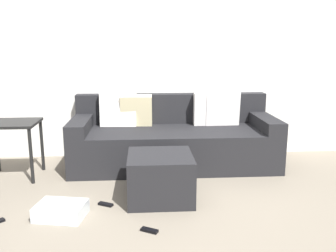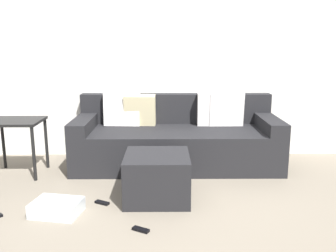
{
  "view_description": "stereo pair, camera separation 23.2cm",
  "coord_description": "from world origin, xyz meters",
  "px_view_note": "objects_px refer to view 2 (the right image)",
  "views": [
    {
      "loc": [
        -0.25,
        -2.88,
        1.46
      ],
      "look_at": [
        0.02,
        0.95,
        0.61
      ],
      "focal_mm": 39.39,
      "sensor_mm": 36.0,
      "label": 1
    },
    {
      "loc": [
        -0.01,
        -2.89,
        1.46
      ],
      "look_at": [
        0.02,
        0.95,
        0.61
      ],
      "focal_mm": 39.39,
      "sensor_mm": 36.0,
      "label": 2
    }
  ],
  "objects_px": {
    "ottoman": "(157,177)",
    "remote_by_storage_bin": "(102,203)",
    "storage_bin": "(57,208)",
    "remote_near_ottoman": "(141,230)",
    "side_table": "(16,129)",
    "couch_sectional": "(177,139)"
  },
  "relations": [
    {
      "from": "remote_near_ottoman",
      "to": "remote_by_storage_bin",
      "type": "relative_size",
      "value": 1.01
    },
    {
      "from": "ottoman",
      "to": "remote_by_storage_bin",
      "type": "distance_m",
      "value": 0.57
    },
    {
      "from": "side_table",
      "to": "remote_by_storage_bin",
      "type": "height_order",
      "value": "side_table"
    },
    {
      "from": "side_table",
      "to": "ottoman",
      "type": "bearing_deg",
      "value": -23.84
    },
    {
      "from": "storage_bin",
      "to": "remote_near_ottoman",
      "type": "height_order",
      "value": "storage_bin"
    },
    {
      "from": "storage_bin",
      "to": "remote_by_storage_bin",
      "type": "height_order",
      "value": "storage_bin"
    },
    {
      "from": "ottoman",
      "to": "remote_near_ottoman",
      "type": "relative_size",
      "value": 4.33
    },
    {
      "from": "couch_sectional",
      "to": "remote_near_ottoman",
      "type": "distance_m",
      "value": 1.76
    },
    {
      "from": "couch_sectional",
      "to": "side_table",
      "type": "distance_m",
      "value": 1.87
    },
    {
      "from": "ottoman",
      "to": "remote_near_ottoman",
      "type": "bearing_deg",
      "value": -100.4
    },
    {
      "from": "storage_bin",
      "to": "side_table",
      "type": "relative_size",
      "value": 0.65
    },
    {
      "from": "ottoman",
      "to": "storage_bin",
      "type": "xyz_separation_m",
      "value": [
        -0.87,
        -0.34,
        -0.16
      ]
    },
    {
      "from": "storage_bin",
      "to": "side_table",
      "type": "xyz_separation_m",
      "value": [
        -0.73,
        1.05,
        0.47
      ]
    },
    {
      "from": "side_table",
      "to": "couch_sectional",
      "type": "bearing_deg",
      "value": 10.78
    },
    {
      "from": "couch_sectional",
      "to": "remote_by_storage_bin",
      "type": "xyz_separation_m",
      "value": [
        -0.73,
        -1.18,
        -0.31
      ]
    },
    {
      "from": "storage_bin",
      "to": "remote_by_storage_bin",
      "type": "relative_size",
      "value": 2.9
    },
    {
      "from": "side_table",
      "to": "remote_by_storage_bin",
      "type": "relative_size",
      "value": 4.48
    },
    {
      "from": "ottoman",
      "to": "remote_by_storage_bin",
      "type": "relative_size",
      "value": 4.37
    },
    {
      "from": "couch_sectional",
      "to": "remote_near_ottoman",
      "type": "xyz_separation_m",
      "value": [
        -0.34,
        -1.7,
        -0.31
      ]
    },
    {
      "from": "couch_sectional",
      "to": "storage_bin",
      "type": "bearing_deg",
      "value": -128.0
    },
    {
      "from": "ottoman",
      "to": "side_table",
      "type": "height_order",
      "value": "side_table"
    },
    {
      "from": "ottoman",
      "to": "remote_near_ottoman",
      "type": "height_order",
      "value": "ottoman"
    }
  ]
}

